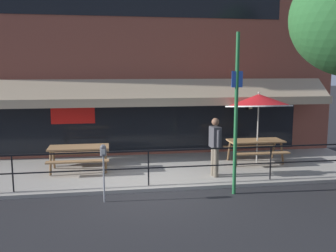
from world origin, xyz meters
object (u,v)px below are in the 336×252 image
pedestrian_walking (215,144)px  parking_meter_near (103,156)px  picnic_table_left (79,152)px  patio_umbrella_centre (259,101)px  picnic_table_centre (255,145)px  street_sign_pole (236,113)px

pedestrian_walking → parking_meter_near: (-3.16, -1.40, 0.09)m
picnic_table_left → parking_meter_near: (0.77, -2.59, 0.44)m
pedestrian_walking → parking_meter_near: size_ratio=1.20×
picnic_table_left → parking_meter_near: 2.74m
patio_umbrella_centre → pedestrian_walking: size_ratio=1.40×
picnic_table_centre → parking_meter_near: bearing=-150.9°
pedestrian_walking → parking_meter_near: bearing=-156.1°
picnic_table_centre → street_sign_pole: size_ratio=0.44×
parking_meter_near → street_sign_pole: (3.30, 0.08, 0.95)m
pedestrian_walking → street_sign_pole: (0.14, -1.32, 1.04)m
picnic_table_centre → parking_meter_near: parking_meter_near is taller
picnic_table_left → picnic_table_centre: same height
picnic_table_centre → street_sign_pole: 3.44m
picnic_table_centre → patio_umbrella_centre: 1.48m
pedestrian_walking → parking_meter_near: 3.46m
pedestrian_walking → parking_meter_near: pedestrian_walking is taller
patio_umbrella_centre → picnic_table_centre: bearing=90.0°
picnic_table_left → patio_umbrella_centre: size_ratio=0.75×
pedestrian_walking → street_sign_pole: 1.69m
parking_meter_near → street_sign_pole: bearing=1.5°
picnic_table_centre → patio_umbrella_centre: (0.00, -0.14, 1.47)m
picnic_table_left → patio_umbrella_centre: bearing=0.3°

